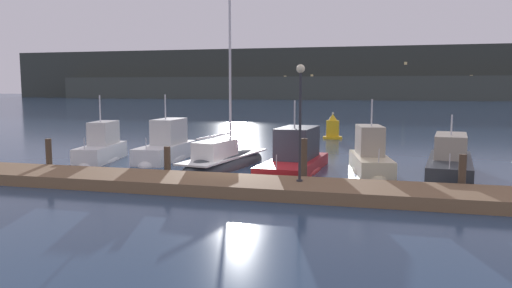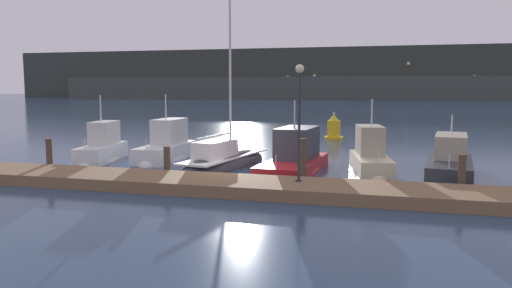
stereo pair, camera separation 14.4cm
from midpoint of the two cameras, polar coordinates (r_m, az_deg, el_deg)
The scene contains 15 objects.
ground_plane at distance 21.74m, azimuth -1.83°, elevation -4.00°, with size 400.00×400.00×0.00m, color navy.
dock at distance 19.37m, azimuth -3.98°, elevation -4.65°, with size 26.00×2.80×0.45m, color brown.
mooring_pile_0 at distance 24.99m, azimuth -22.40°, elevation -1.25°, with size 0.28×0.28×1.60m, color #4C3D2D.
mooring_pile_1 at distance 21.91m, azimuth -9.94°, elevation -2.13°, with size 0.28×0.28×1.42m, color #4C3D2D.
mooring_pile_2 at distance 20.10m, azimuth 5.60°, elevation -2.11°, with size 0.28×0.28×1.94m, color #4C3D2D.
mooring_pile_3 at distance 20.04m, azimuth 22.64°, elevation -3.24°, with size 0.28×0.28×1.51m, color #4C3D2D.
motorboat_berth_1 at distance 28.15m, azimuth -17.04°, elevation -0.98°, with size 2.32×4.96×4.01m.
motorboat_berth_2 at distance 27.69m, azimuth -10.04°, elevation -0.99°, with size 1.93×5.59×4.22m.
sailboat_berth_3 at distance 24.86m, azimuth -3.50°, elevation -2.34°, with size 3.31×8.15×11.82m.
motorboat_berth_4 at distance 23.76m, azimuth 4.57°, elevation -2.15°, with size 2.82×6.75×3.81m.
motorboat_berth_5 at distance 24.08m, azimuth 13.11°, elevation -2.15°, with size 2.54×5.19×3.94m.
motorboat_berth_6 at distance 23.90m, azimuth 21.42°, elevation -2.77°, with size 2.76×7.07×3.43m.
channel_buoy at distance 38.65m, azimuth 8.98°, elevation 1.74°, with size 1.48×1.48×2.03m.
dock_lamppost at distance 18.55m, azimuth 5.20°, elevation 4.52°, with size 0.32×0.32×4.36m.
hillside_backdrop at distance 157.60m, azimuth 11.73°, elevation 7.66°, with size 240.00×23.00×15.56m.
Camera 2 is at (6.33, -20.41, 4.02)m, focal length 35.00 mm.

